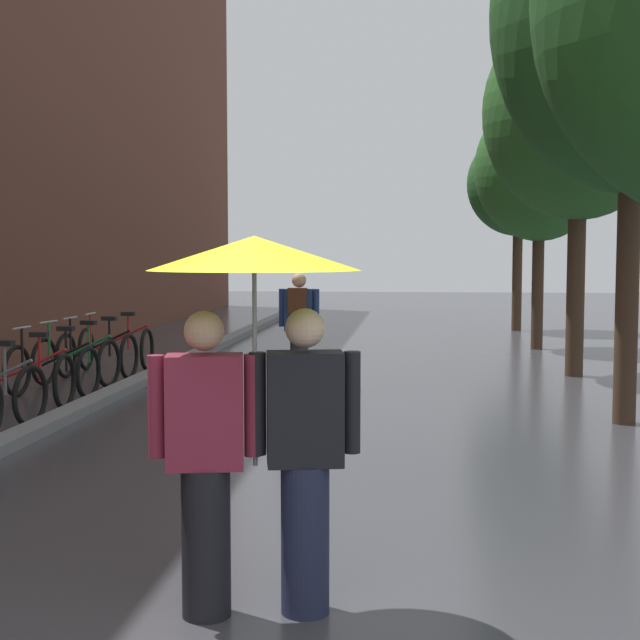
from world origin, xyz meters
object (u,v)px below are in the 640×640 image
(street_tree_1, at_px, (635,12))
(parked_bicycle_8, at_px, (116,347))
(parked_bicycle_6, at_px, (76,361))
(parked_bicycle_4, at_px, (24,379))
(street_tree_3, at_px, (540,169))
(street_tree_4, at_px, (519,184))
(pedestrian_walking_midground, at_px, (299,326))
(parked_bicycle_7, at_px, (97,354))
(parked_bicycle_5, at_px, (52,370))
(street_tree_2, at_px, (579,112))
(couple_under_umbrella, at_px, (255,363))

(street_tree_1, height_order, parked_bicycle_8, street_tree_1)
(parked_bicycle_6, relative_size, parked_bicycle_8, 1.05)
(parked_bicycle_4, height_order, parked_bicycle_8, same)
(parked_bicycle_6, bearing_deg, street_tree_1, -15.45)
(street_tree_3, relative_size, street_tree_4, 1.02)
(parked_bicycle_6, relative_size, pedestrian_walking_midground, 0.71)
(street_tree_4, distance_m, parked_bicycle_7, 12.26)
(street_tree_1, bearing_deg, street_tree_4, 89.33)
(parked_bicycle_4, height_order, parked_bicycle_5, same)
(street_tree_2, distance_m, pedestrian_walking_midground, 5.46)
(street_tree_4, relative_size, parked_bicycle_6, 4.23)
(street_tree_3, xyz_separation_m, parked_bicycle_7, (-7.27, -5.03, -3.20))
(street_tree_3, bearing_deg, street_tree_1, -90.52)
(street_tree_1, bearing_deg, parked_bicycle_5, 172.07)
(parked_bicycle_5, distance_m, parked_bicycle_6, 1.00)
(parked_bicycle_7, relative_size, pedestrian_walking_midground, 0.68)
(street_tree_4, height_order, parked_bicycle_5, street_tree_4)
(street_tree_1, bearing_deg, parked_bicycle_4, 179.02)
(parked_bicycle_4, distance_m, parked_bicycle_5, 0.87)
(street_tree_1, height_order, parked_bicycle_5, street_tree_1)
(street_tree_3, bearing_deg, street_tree_2, -89.24)
(parked_bicycle_8, height_order, pedestrian_walking_midground, pedestrian_walking_midground)
(pedestrian_walking_midground, bearing_deg, parked_bicycle_8, 156.20)
(parked_bicycle_6, bearing_deg, parked_bicycle_4, -87.78)
(street_tree_3, bearing_deg, couple_under_umbrella, -103.61)
(parked_bicycle_8, bearing_deg, street_tree_1, -27.63)
(street_tree_1, bearing_deg, street_tree_3, 89.48)
(parked_bicycle_6, bearing_deg, street_tree_2, 14.63)
(street_tree_2, distance_m, parked_bicycle_7, 8.27)
(street_tree_1, xyz_separation_m, parked_bicycle_4, (-7.14, 0.12, -4.18))
(street_tree_4, xyz_separation_m, parked_bicycle_8, (-7.37, -8.29, -3.23))
(parked_bicycle_8, xyz_separation_m, couple_under_umbrella, (4.04, -9.45, 0.98))
(street_tree_3, height_order, parked_bicycle_7, street_tree_3)
(parked_bicycle_5, distance_m, parked_bicycle_8, 2.79)
(parked_bicycle_4, height_order, parked_bicycle_6, same)
(street_tree_4, relative_size, couple_under_umbrella, 2.44)
(street_tree_4, distance_m, couple_under_umbrella, 18.19)
(street_tree_2, xyz_separation_m, street_tree_4, (0.02, 8.17, -0.47))
(street_tree_1, height_order, pedestrian_walking_midground, street_tree_1)
(couple_under_umbrella, xyz_separation_m, pedestrian_walking_midground, (-0.83, 8.03, -0.48))
(parked_bicycle_5, distance_m, couple_under_umbrella, 7.80)
(parked_bicycle_8, relative_size, couple_under_umbrella, 0.55)
(street_tree_1, distance_m, parked_bicycle_6, 8.57)
(street_tree_4, relative_size, pedestrian_walking_midground, 2.99)
(street_tree_1, distance_m, street_tree_2, 3.94)
(street_tree_3, relative_size, parked_bicycle_7, 4.50)
(street_tree_3, bearing_deg, parked_bicycle_5, -136.58)
(street_tree_2, relative_size, parked_bicycle_5, 5.09)
(pedestrian_walking_midground, bearing_deg, parked_bicycle_4, -144.16)
(parked_bicycle_4, bearing_deg, couple_under_umbrella, -55.73)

